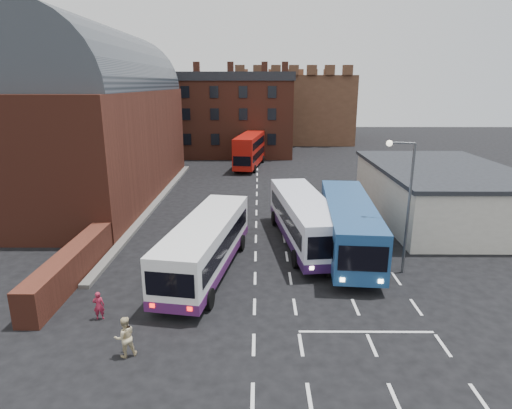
{
  "coord_description": "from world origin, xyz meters",
  "views": [
    {
      "loc": [
        0.21,
        -19.78,
        10.67
      ],
      "look_at": [
        0.0,
        10.0,
        2.2
      ],
      "focal_mm": 30.0,
      "sensor_mm": 36.0,
      "label": 1
    }
  ],
  "objects_px": {
    "bus_blue": "(349,223)",
    "street_lamp": "(405,196)",
    "bus_white_outbound": "(206,242)",
    "bus_red_double": "(250,150)",
    "pedestrian_red": "(99,306)",
    "bus_white_inbound": "(304,217)",
    "pedestrian_beige": "(125,337)"
  },
  "relations": [
    {
      "from": "bus_blue",
      "to": "street_lamp",
      "type": "xyz_separation_m",
      "value": [
        2.34,
        -3.12,
        2.63
      ]
    },
    {
      "from": "bus_white_outbound",
      "to": "bus_red_double",
      "type": "relative_size",
      "value": 1.08
    },
    {
      "from": "bus_red_double",
      "to": "street_lamp",
      "type": "relative_size",
      "value": 1.42
    },
    {
      "from": "street_lamp",
      "to": "pedestrian_red",
      "type": "bearing_deg",
      "value": -161.3
    },
    {
      "from": "bus_red_double",
      "to": "bus_white_outbound",
      "type": "bearing_deg",
      "value": 95.43
    },
    {
      "from": "bus_white_inbound",
      "to": "bus_red_double",
      "type": "height_order",
      "value": "bus_red_double"
    },
    {
      "from": "bus_white_outbound",
      "to": "bus_white_inbound",
      "type": "xyz_separation_m",
      "value": [
        6.11,
        4.61,
        0.07
      ]
    },
    {
      "from": "bus_white_inbound",
      "to": "bus_blue",
      "type": "bearing_deg",
      "value": 144.61
    },
    {
      "from": "pedestrian_red",
      "to": "street_lamp",
      "type": "bearing_deg",
      "value": -170.55
    },
    {
      "from": "bus_white_outbound",
      "to": "bus_blue",
      "type": "xyz_separation_m",
      "value": [
        8.83,
        3.15,
        0.14
      ]
    },
    {
      "from": "bus_white_inbound",
      "to": "bus_blue",
      "type": "height_order",
      "value": "bus_blue"
    },
    {
      "from": "bus_white_inbound",
      "to": "pedestrian_beige",
      "type": "relative_size",
      "value": 7.07
    },
    {
      "from": "bus_white_outbound",
      "to": "bus_white_inbound",
      "type": "relative_size",
      "value": 0.97
    },
    {
      "from": "bus_white_inbound",
      "to": "pedestrian_red",
      "type": "bearing_deg",
      "value": 36.0
    },
    {
      "from": "bus_blue",
      "to": "street_lamp",
      "type": "bearing_deg",
      "value": 131.82
    },
    {
      "from": "pedestrian_beige",
      "to": "bus_red_double",
      "type": "bearing_deg",
      "value": -123.56
    },
    {
      "from": "bus_white_inbound",
      "to": "bus_blue",
      "type": "relative_size",
      "value": 0.97
    },
    {
      "from": "bus_blue",
      "to": "street_lamp",
      "type": "relative_size",
      "value": 1.64
    },
    {
      "from": "street_lamp",
      "to": "pedestrian_red",
      "type": "xyz_separation_m",
      "value": [
        -15.59,
        -5.28,
        -3.94
      ]
    },
    {
      "from": "bus_white_outbound",
      "to": "pedestrian_red",
      "type": "height_order",
      "value": "bus_white_outbound"
    },
    {
      "from": "pedestrian_red",
      "to": "pedestrian_beige",
      "type": "relative_size",
      "value": 0.81
    },
    {
      "from": "bus_white_inbound",
      "to": "street_lamp",
      "type": "bearing_deg",
      "value": 130.71
    },
    {
      "from": "bus_blue",
      "to": "bus_white_outbound",
      "type": "bearing_deg",
      "value": 24.57
    },
    {
      "from": "bus_red_double",
      "to": "pedestrian_red",
      "type": "relative_size",
      "value": 7.84
    },
    {
      "from": "bus_white_outbound",
      "to": "bus_blue",
      "type": "distance_m",
      "value": 9.38
    },
    {
      "from": "bus_white_inbound",
      "to": "bus_blue",
      "type": "distance_m",
      "value": 3.09
    },
    {
      "from": "bus_white_inbound",
      "to": "pedestrian_beige",
      "type": "xyz_separation_m",
      "value": [
        -8.44,
        -12.66,
        -1.07
      ]
    },
    {
      "from": "bus_white_inbound",
      "to": "street_lamp",
      "type": "height_order",
      "value": "street_lamp"
    },
    {
      "from": "bus_blue",
      "to": "pedestrian_red",
      "type": "distance_m",
      "value": 15.74
    },
    {
      "from": "bus_white_outbound",
      "to": "bus_red_double",
      "type": "distance_m",
      "value": 32.44
    },
    {
      "from": "bus_white_inbound",
      "to": "street_lamp",
      "type": "distance_m",
      "value": 7.34
    },
    {
      "from": "bus_white_outbound",
      "to": "pedestrian_red",
      "type": "bearing_deg",
      "value": -120.7
    }
  ]
}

